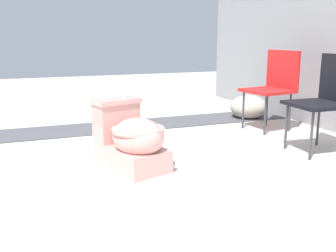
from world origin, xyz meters
name	(u,v)px	position (x,y,z in m)	size (l,w,h in m)	color
ground_plane	(117,170)	(0.00, 0.00, 0.00)	(14.00, 14.00, 0.00)	beige
gravel_strip	(132,125)	(-1.39, 0.50, 0.01)	(0.56, 8.00, 0.01)	#4C4C51
toilet	(131,139)	(-0.03, 0.12, 0.22)	(0.71, 0.54, 0.52)	#E09E93
folding_chair_left	(275,81)	(-0.73, 1.89, 0.51)	(0.50, 0.50, 0.83)	red
folding_chair_middle	(328,93)	(0.14, 1.80, 0.51)	(0.46, 0.46, 0.83)	black
boulder_near	(249,107)	(-1.28, 1.94, 0.14)	(0.44, 0.43, 0.28)	#ADA899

